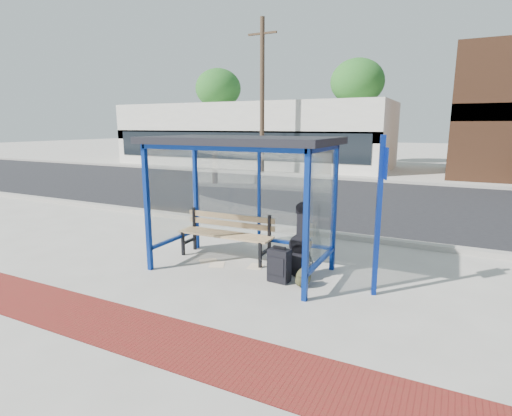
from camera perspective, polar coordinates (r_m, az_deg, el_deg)
The scene contains 19 objects.
ground at distance 7.47m, azimuth -2.13°, elevation -8.75°, with size 120.00×120.00×0.00m, color #B2ADA0.
brick_paver_strip at distance 5.54m, azimuth -15.68°, elevation -16.85°, with size 60.00×1.00×0.01m, color maroon.
curb_near at distance 9.98m, azimuth 5.86°, elevation -3.17°, with size 60.00×0.25×0.12m, color gray.
street_asphalt at distance 14.77m, azimuth 12.88°, elevation 1.24°, with size 60.00×10.00×0.00m, color black.
curb_far at distance 19.70m, azimuth 16.44°, elevation 3.79°, with size 60.00×0.25×0.12m, color gray.
far_sidewalk at distance 21.57m, azimuth 17.34°, elevation 4.24°, with size 60.00×4.00×0.01m, color #B2ADA0.
bus_shelter at distance 7.08m, azimuth -1.98°, elevation 7.33°, with size 3.30×1.80×2.42m.
storefront_white at distance 27.12m, azimuth -0.69°, elevation 10.42°, with size 18.00×6.04×4.00m.
tree_left at distance 33.19m, azimuth -5.42°, elevation 16.57°, with size 3.60×3.60×7.03m.
tree_mid at distance 28.99m, azimuth 14.28°, elevation 16.99°, with size 3.60×3.60×7.03m.
utility_pole_west at distance 21.72m, azimuth 0.89°, elevation 15.66°, with size 1.60×0.24×8.00m.
bench at distance 8.01m, azimuth -4.22°, elevation -3.43°, with size 1.97×0.51×0.92m.
guitar_bag at distance 7.01m, azimuth 6.35°, elevation -6.25°, with size 0.46×0.15×1.25m.
suitcase at distance 6.83m, azimuth 3.32°, elevation -8.19°, with size 0.38×0.26×0.63m.
backpack at distance 6.70m, azimuth 6.69°, elevation -9.89°, with size 0.32×0.31×0.33m.
sign_post at distance 6.29m, azimuth 17.21°, elevation 0.03°, with size 0.16×0.30×2.48m.
newspaper_a at distance 7.96m, azimuth -6.84°, elevation -7.52°, with size 0.34×0.27×0.01m, color white.
newspaper_b at distance 7.74m, azimuth -5.60°, elevation -8.05°, with size 0.35×0.28×0.01m, color white.
newspaper_c at distance 7.61m, azimuth -0.01°, elevation -8.35°, with size 0.34×0.27×0.01m, color white.
Camera 1 is at (3.36, -6.14, 2.61)m, focal length 28.00 mm.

